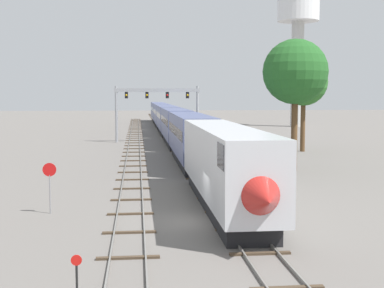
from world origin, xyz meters
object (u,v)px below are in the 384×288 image
at_px(signal_gantry, 157,101).
at_px(switch_stand, 77,283).
at_px(trackside_tree_left, 295,72).
at_px(trackside_tree_mid, 304,82).
at_px(stop_sign, 50,181).
at_px(water_tower, 298,26).
at_px(passenger_train, 171,122).

distance_m(signal_gantry, switch_stand, 58.09).
xyz_separation_m(trackside_tree_left, trackside_tree_mid, (5.69, 15.31, -0.48)).
xyz_separation_m(signal_gantry, trackside_tree_mid, (16.62, -14.39, 2.34)).
bearing_deg(switch_stand, stop_sign, 102.79).
bearing_deg(signal_gantry, water_tower, 47.80).
xyz_separation_m(signal_gantry, stop_sign, (-7.75, -44.87, -3.94)).
bearing_deg(stop_sign, trackside_tree_mid, 51.35).
bearing_deg(passenger_train, water_tower, 44.68).
relative_size(switch_stand, trackside_tree_left, 0.13).
height_order(passenger_train, switch_stand, passenger_train).
relative_size(passenger_train, signal_gantry, 9.87).
bearing_deg(trackside_tree_left, trackside_tree_mid, 69.61).
bearing_deg(signal_gantry, switch_stand, -94.81).
bearing_deg(signal_gantry, passenger_train, 68.57).
height_order(signal_gantry, switch_stand, signal_gantry).
relative_size(stop_sign, trackside_tree_left, 0.25).
bearing_deg(trackside_tree_mid, water_tower, 73.70).
distance_m(passenger_train, trackside_tree_left, 36.97).
bearing_deg(trackside_tree_mid, switch_stand, -116.40).
bearing_deg(switch_stand, signal_gantry, 85.19).
bearing_deg(water_tower, switch_stand, -111.25).
bearing_deg(stop_sign, signal_gantry, 80.20).
relative_size(passenger_train, trackside_tree_mid, 10.84).
xyz_separation_m(water_tower, trackside_tree_left, (-19.81, -63.61, -12.34)).
distance_m(passenger_train, stop_sign, 51.58).
height_order(switch_stand, stop_sign, stop_sign).
relative_size(passenger_train, water_tower, 4.37).
xyz_separation_m(passenger_train, trackside_tree_left, (8.68, -35.43, 6.02)).
bearing_deg(trackside_tree_left, water_tower, 72.70).
xyz_separation_m(switch_stand, trackside_tree_mid, (21.47, 43.25, 7.64)).
bearing_deg(signal_gantry, stop_sign, -99.80).
height_order(signal_gantry, water_tower, water_tower).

